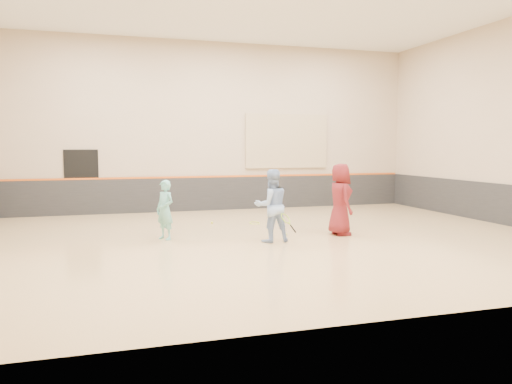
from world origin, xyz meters
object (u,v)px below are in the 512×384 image
object	(u,v)px
girl	(165,210)
spare_racket	(255,221)
young_man	(340,199)
instructor	(271,206)

from	to	relation	value
girl	spare_racket	xyz separation A→B (m)	(2.85, 1.80, -0.68)
girl	young_man	bearing A→B (deg)	46.49
young_man	spare_racket	size ratio (longest dim) A/B	2.56
instructor	girl	bearing A→B (deg)	-25.86
young_man	spare_racket	world-z (taller)	young_man
instructor	spare_racket	xyz separation A→B (m)	(0.42, 2.86, -0.82)
instructor	spare_racket	bearing A→B (deg)	-100.71
girl	instructor	distance (m)	2.65
instructor	spare_racket	size ratio (longest dim) A/B	2.42
instructor	spare_racket	distance (m)	3.00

